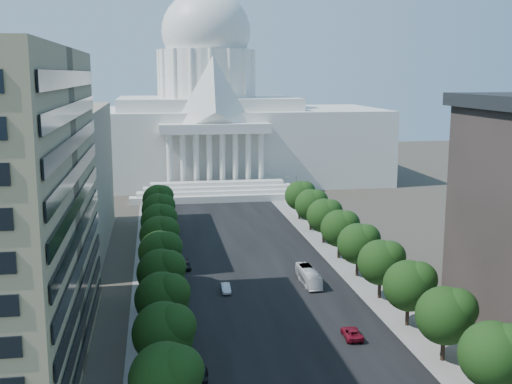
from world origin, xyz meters
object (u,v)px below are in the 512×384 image
car_dark_a (202,375)px  city_bus (309,276)px  car_dark_b (186,266)px  car_red (352,333)px  car_silver (226,288)px

car_dark_a → city_bus: size_ratio=0.37×
car_dark_b → car_red: bearing=-62.2°
car_dark_a → car_dark_b: car_dark_b is taller
car_red → city_bus: size_ratio=0.50×
car_red → car_dark_b: bearing=-56.5°
car_dark_a → car_red: bearing=28.8°
car_dark_a → city_bus: 39.86m
car_dark_b → city_bus: (21.20, -12.43, 0.77)m
car_silver → city_bus: size_ratio=0.42×
car_dark_a → car_red: 23.86m
car_dark_a → car_dark_b: size_ratio=0.83×
car_dark_a → car_dark_b: bearing=95.4°
car_red → city_bus: (-0.42, 24.19, 0.72)m
car_red → car_dark_b: size_ratio=1.13×
car_dark_a → car_silver: size_ratio=0.87×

